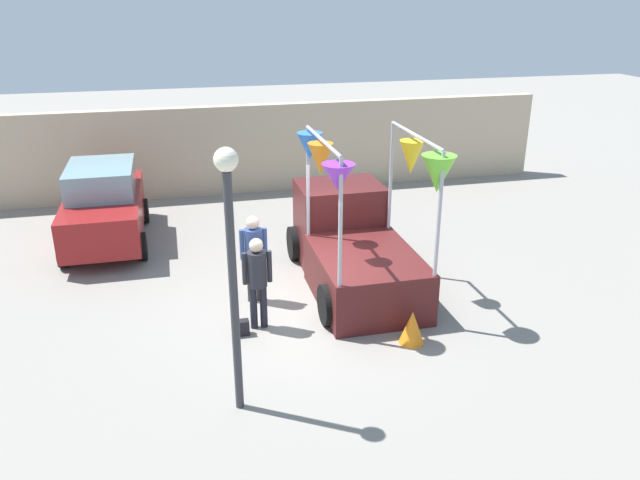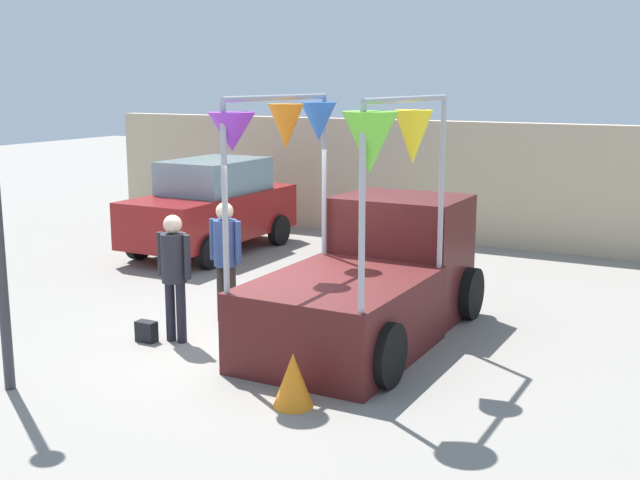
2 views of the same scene
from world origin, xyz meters
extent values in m
plane|color=gray|center=(0.00, 0.00, 0.00)|extent=(60.00, 60.00, 0.00)
cube|color=#4C1919|center=(1.12, 0.01, 0.50)|extent=(1.90, 2.60, 1.00)
cube|color=#4C1919|center=(1.12, 2.01, 0.90)|extent=(1.80, 1.40, 1.80)
cube|color=#8CB2C6|center=(1.12, 2.01, 1.35)|extent=(1.76, 1.37, 0.60)
cylinder|color=black|center=(0.17, 2.36, 0.38)|extent=(0.22, 0.76, 0.76)
cylinder|color=black|center=(2.07, 2.36, 0.38)|extent=(0.22, 0.76, 0.76)
cylinder|color=black|center=(0.17, -0.69, 0.38)|extent=(0.22, 0.76, 0.76)
cylinder|color=black|center=(2.07, -0.69, 0.38)|extent=(0.22, 0.76, 0.76)
cylinder|color=#A5A5AD|center=(0.25, 1.23, 2.12)|extent=(0.07, 0.07, 2.24)
cylinder|color=#A5A5AD|center=(1.99, 1.23, 2.12)|extent=(0.07, 0.07, 2.24)
cylinder|color=#A5A5AD|center=(0.25, -1.21, 2.12)|extent=(0.07, 0.07, 2.24)
cylinder|color=#A5A5AD|center=(1.99, -1.21, 2.12)|extent=(0.07, 0.07, 2.24)
cylinder|color=#A5A5AD|center=(0.25, 0.01, 3.24)|extent=(0.07, 2.44, 0.07)
cylinder|color=#A5A5AD|center=(1.99, 0.01, 3.24)|extent=(0.07, 2.44, 0.07)
cone|color=purple|center=(0.25, -1.04, 2.87)|extent=(0.78, 0.78, 0.45)
cone|color=#66CC33|center=(1.99, -1.04, 2.81)|extent=(0.84, 0.84, 0.65)
cone|color=orange|center=(0.25, 0.18, 2.87)|extent=(0.52, 0.52, 0.57)
cone|color=yellow|center=(1.99, 0.18, 2.79)|extent=(0.55, 0.55, 0.63)
cone|color=blue|center=(0.25, 1.06, 2.90)|extent=(0.54, 0.54, 0.52)
cube|color=maroon|center=(-4.01, 4.39, 0.77)|extent=(1.70, 4.00, 0.90)
cube|color=#72939E|center=(-4.01, 4.54, 1.55)|extent=(1.50, 2.10, 0.66)
cylinder|color=black|center=(-4.86, 5.64, 0.32)|extent=(0.18, 0.64, 0.64)
cylinder|color=black|center=(-3.16, 5.64, 0.32)|extent=(0.18, 0.64, 0.64)
cylinder|color=black|center=(-4.86, 3.14, 0.32)|extent=(0.18, 0.64, 0.64)
cylinder|color=black|center=(-3.16, 3.14, 0.32)|extent=(0.18, 0.64, 0.64)
cylinder|color=black|center=(-1.15, -0.53, 0.41)|extent=(0.13, 0.13, 0.82)
cylinder|color=black|center=(-0.97, -0.53, 0.41)|extent=(0.13, 0.13, 0.82)
cylinder|color=#26262D|center=(-1.06, -0.53, 1.15)|extent=(0.34, 0.34, 0.65)
sphere|color=beige|center=(-1.06, -0.53, 1.60)|extent=(0.25, 0.25, 0.25)
cylinder|color=#26262D|center=(-1.28, -0.53, 1.18)|extent=(0.09, 0.09, 0.59)
cylinder|color=#26262D|center=(-0.84, -0.53, 1.18)|extent=(0.09, 0.09, 0.59)
cylinder|color=#2D2823|center=(-1.07, 0.53, 0.42)|extent=(0.13, 0.13, 0.84)
cylinder|color=#2D2823|center=(-0.89, 0.53, 0.42)|extent=(0.13, 0.13, 0.84)
cylinder|color=#33477F|center=(-0.98, 0.53, 1.17)|extent=(0.34, 0.34, 0.66)
sphere|color=beige|center=(-0.98, 0.53, 1.63)|extent=(0.25, 0.25, 0.25)
cylinder|color=#33477F|center=(-1.20, 0.53, 1.20)|extent=(0.09, 0.09, 0.60)
cylinder|color=#33477F|center=(-0.76, 0.53, 1.20)|extent=(0.09, 0.09, 0.60)
cube|color=black|center=(-1.41, -0.73, 0.14)|extent=(0.28, 0.16, 0.28)
cube|color=tan|center=(0.00, 7.72, 1.30)|extent=(18.00, 0.36, 2.60)
cone|color=orange|center=(1.42, -1.69, 0.30)|extent=(0.62, 0.62, 0.60)
camera|label=1|loc=(-2.32, -10.43, 5.68)|focal=35.00mm
camera|label=2|loc=(5.51, -8.71, 3.45)|focal=45.00mm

